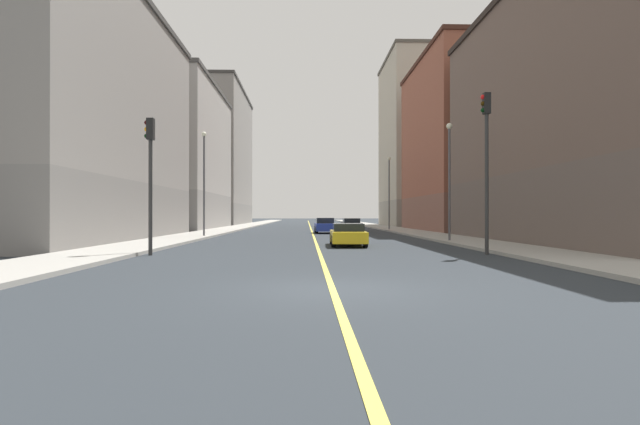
% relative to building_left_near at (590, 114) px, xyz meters
% --- Properties ---
extents(ground_plane, '(400.00, 400.00, 0.00)m').
position_rel_building_left_near_xyz_m(ground_plane, '(-15.67, -16.78, -7.46)').
color(ground_plane, '#292E34').
rests_on(ground_plane, ground).
extents(sidewalk_left, '(3.52, 168.00, 0.15)m').
position_rel_building_left_near_xyz_m(sidewalk_left, '(-6.41, 32.22, -7.38)').
color(sidewalk_left, '#9E9B93').
rests_on(sidewalk_left, ground).
extents(sidewalk_right, '(3.52, 168.00, 0.15)m').
position_rel_building_left_near_xyz_m(sidewalk_right, '(-24.93, 32.22, -7.38)').
color(sidewalk_right, '#9E9B93').
rests_on(sidewalk_right, ground).
extents(lane_center_stripe, '(0.16, 154.00, 0.01)m').
position_rel_building_left_near_xyz_m(lane_center_stripe, '(-15.67, 32.22, -7.45)').
color(lane_center_stripe, '#E5D14C').
rests_on(lane_center_stripe, ground).
extents(building_left_near, '(9.61, 23.97, 14.90)m').
position_rel_building_left_near_xyz_m(building_left_near, '(0.00, 0.00, 0.00)').
color(building_left_near, brown).
rests_on(building_left_near, ground).
extents(building_left_mid, '(9.61, 18.96, 17.70)m').
position_rel_building_left_near_xyz_m(building_left_mid, '(0.00, 22.95, 1.40)').
color(building_left_mid, brown).
rests_on(building_left_mid, ground).
extents(building_left_far, '(9.61, 16.12, 24.23)m').
position_rel_building_left_near_xyz_m(building_left_far, '(0.00, 43.62, 4.67)').
color(building_left_far, '#9D9688').
rests_on(building_left_far, ground).
extents(building_right_corner, '(9.61, 24.57, 15.97)m').
position_rel_building_left_near_xyz_m(building_right_corner, '(-31.34, 4.59, 0.54)').
color(building_right_corner, slate).
rests_on(building_right_corner, ground).
extents(building_right_midblock, '(9.61, 21.82, 16.76)m').
position_rel_building_left_near_xyz_m(building_right_midblock, '(-31.34, 31.00, 0.93)').
color(building_right_midblock, gray).
rests_on(building_right_midblock, ground).
extents(building_right_distant, '(9.61, 25.56, 22.53)m').
position_rel_building_left_near_xyz_m(building_right_distant, '(-31.34, 56.86, 3.81)').
color(building_right_distant, slate).
rests_on(building_right_distant, ground).
extents(traffic_light_left_near, '(0.40, 0.32, 6.89)m').
position_rel_building_left_near_xyz_m(traffic_light_left_near, '(-8.59, -7.08, -3.06)').
color(traffic_light_left_near, '#2D2D2D').
rests_on(traffic_light_left_near, ground).
extents(traffic_light_right_near, '(0.40, 0.32, 5.73)m').
position_rel_building_left_near_xyz_m(traffic_light_right_near, '(-22.79, -7.08, -3.73)').
color(traffic_light_right_near, '#2D2D2D').
rests_on(traffic_light_right_near, ground).
extents(street_lamp_left_near, '(0.36, 0.36, 7.10)m').
position_rel_building_left_near_xyz_m(street_lamp_left_near, '(-7.57, 1.92, -3.00)').
color(street_lamp_left_near, '#4C4C51').
rests_on(street_lamp_left_near, ground).
extents(street_lamp_right_near, '(0.36, 0.36, 7.65)m').
position_rel_building_left_near_xyz_m(street_lamp_right_near, '(-23.77, 8.86, -2.72)').
color(street_lamp_right_near, '#4C4C51').
rests_on(street_lamp_right_near, ground).
extents(street_lamp_left_far, '(0.36, 0.36, 7.59)m').
position_rel_building_left_near_xyz_m(street_lamp_left_far, '(-7.57, 23.93, -2.75)').
color(street_lamp_left_far, '#4C4C51').
rests_on(street_lamp_left_far, ground).
extents(car_yellow, '(1.95, 4.51, 1.22)m').
position_rel_building_left_near_xyz_m(car_yellow, '(-13.99, -0.98, -6.84)').
color(car_yellow, gold).
rests_on(car_yellow, ground).
extents(car_black, '(1.84, 4.28, 1.33)m').
position_rel_building_left_near_xyz_m(car_black, '(-11.79, 21.08, -6.80)').
color(car_black, black).
rests_on(car_black, ground).
extents(car_blue, '(1.89, 4.40, 1.40)m').
position_rel_building_left_near_xyz_m(car_blue, '(-14.54, 17.41, -6.79)').
color(car_blue, '#23389E').
rests_on(car_blue, ground).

